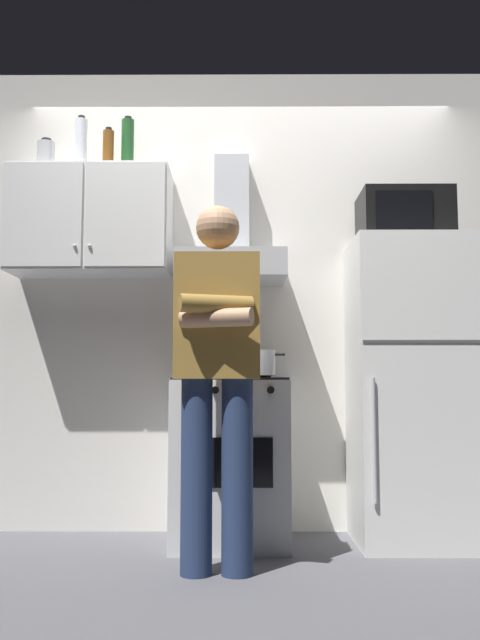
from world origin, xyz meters
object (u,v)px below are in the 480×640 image
at_px(person_standing, 217,368).
at_px(stove_oven, 231,460).
at_px(bottle_vodka_clear, 81,144).
at_px(cooking_pot, 256,363).
at_px(bottle_beer_brown, 108,150).
at_px(range_hood, 232,248).
at_px(bottle_wine_green, 128,145).
at_px(refrigerator, 409,390).
at_px(bottle_canister_steel, 46,156).
at_px(microwave, 404,218).
at_px(upper_cabinet, 90,221).

bearing_deg(person_standing, stove_oven, 85.28).
bearing_deg(bottle_vodka_clear, cooking_pot, -12.65).
bearing_deg(cooking_pot, bottle_beer_brown, 163.70).
height_order(range_hood, bottle_wine_green, bottle_wine_green).
xyz_separation_m(cooking_pot, bottle_wine_green, (-0.73, 0.27, 1.27)).
distance_m(bottle_beer_brown, bottle_vodka_clear, 0.16).
bearing_deg(bottle_beer_brown, bottle_vodka_clear, -171.49).
xyz_separation_m(person_standing, bottle_vodka_clear, (-0.81, 0.71, 1.30)).
xyz_separation_m(cooking_pot, bottle_vodka_clear, (-0.99, 0.22, 1.26)).
height_order(stove_oven, refrigerator, refrigerator).
bearing_deg(bottle_vodka_clear, bottle_canister_steel, 168.73).
relative_size(cooking_pot, bottle_wine_green, 0.95).
distance_m(bottle_wine_green, bottle_beer_brown, 0.12).
distance_m(microwave, cooking_pot, 1.15).
xyz_separation_m(cooking_pot, bottle_beer_brown, (-0.84, 0.24, 1.23)).
height_order(cooking_pot, bottle_wine_green, bottle_wine_green).
height_order(microwave, bottle_beer_brown, bottle_beer_brown).
xyz_separation_m(range_hood, bottle_vodka_clear, (-0.86, -0.02, 0.60)).
distance_m(bottle_beer_brown, bottle_canister_steel, 0.36).
height_order(person_standing, bottle_beer_brown, bottle_beer_brown).
distance_m(upper_cabinet, bottle_canister_steel, 0.47).
distance_m(person_standing, bottle_vodka_clear, 1.68).
height_order(refrigerator, person_standing, person_standing).
bearing_deg(refrigerator, cooking_pot, -171.68).
height_order(upper_cabinet, stove_oven, upper_cabinet).
height_order(microwave, bottle_canister_steel, bottle_canister_steel).
bearing_deg(bottle_canister_steel, refrigerator, -4.08).
bearing_deg(refrigerator, person_standing, -148.77).
bearing_deg(bottle_wine_green, microwave, -4.75).
height_order(bottle_vodka_clear, bottle_canister_steel, bottle_vodka_clear).
distance_m(range_hood, bottle_wine_green, 0.85).
bearing_deg(bottle_canister_steel, stove_oven, -7.71).
bearing_deg(microwave, stove_oven, -178.85).
distance_m(cooking_pot, bottle_canister_steel, 1.72).
distance_m(microwave, bottle_canister_steel, 2.06).
bearing_deg(bottle_canister_steel, range_hood, -0.98).
distance_m(person_standing, bottle_beer_brown, 1.60).
height_order(range_hood, person_standing, range_hood).
bearing_deg(bottle_beer_brown, bottle_wine_green, 11.68).
bearing_deg(bottle_beer_brown, cooking_pot, -16.30).
relative_size(upper_cabinet, cooking_pot, 2.95).
relative_size(stove_oven, person_standing, 0.53).
bearing_deg(upper_cabinet, bottle_wine_green, 6.45).
bearing_deg(bottle_wine_green, bottle_vodka_clear, -170.17).
bearing_deg(cooking_pot, microwave, 9.57).
bearing_deg(stove_oven, refrigerator, 0.04).
height_order(upper_cabinet, bottle_vodka_clear, bottle_vodka_clear).
height_order(upper_cabinet, bottle_wine_green, bottle_wine_green).
height_order(range_hood, microwave, range_hood).
bearing_deg(stove_oven, upper_cabinet, 171.10).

